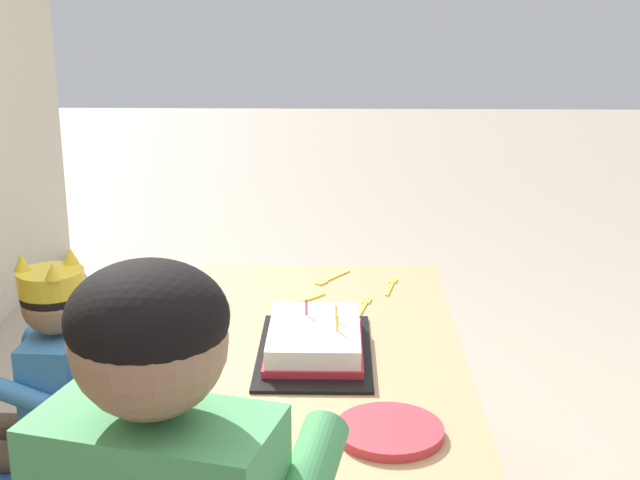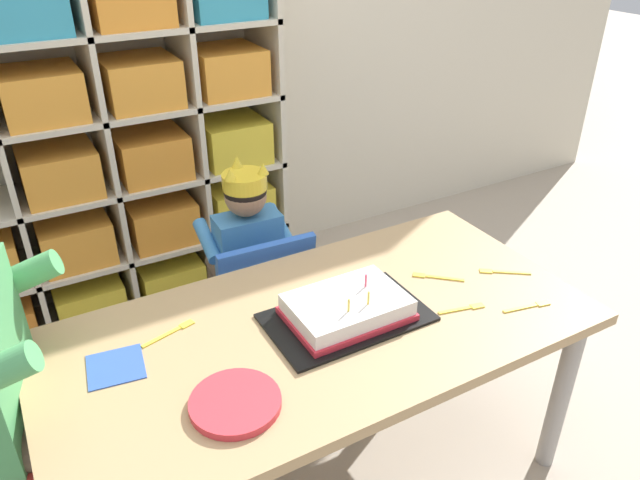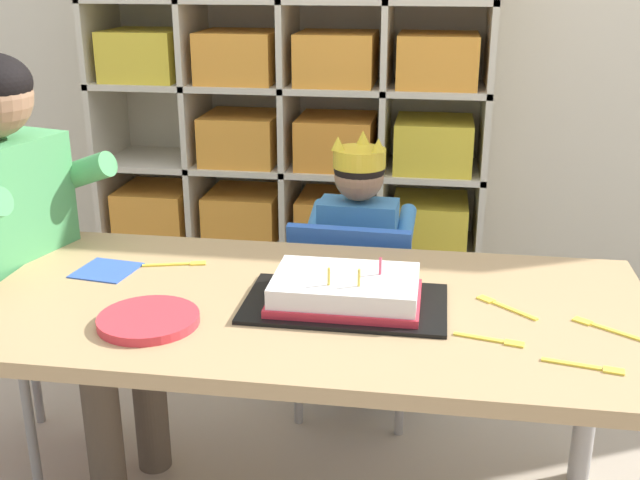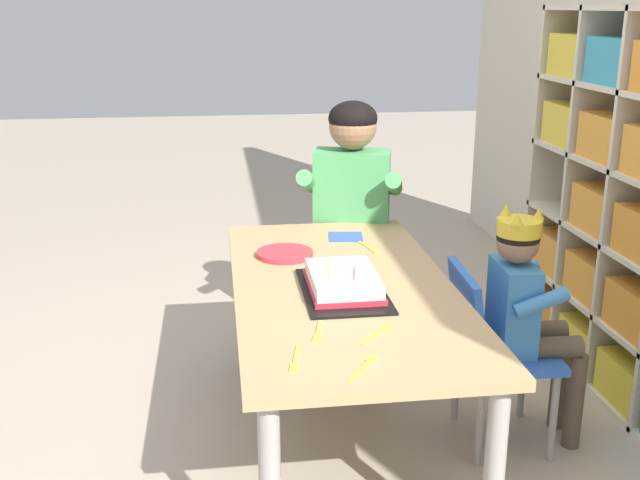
{
  "view_description": "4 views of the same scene",
  "coord_description": "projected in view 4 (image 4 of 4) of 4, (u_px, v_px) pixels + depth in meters",
  "views": [
    {
      "loc": [
        -1.72,
        -0.06,
        1.35
      ],
      "look_at": [
        0.07,
        -0.02,
        0.83
      ],
      "focal_mm": 49.78,
      "sensor_mm": 36.0,
      "label": 1
    },
    {
      "loc": [
        -0.59,
        -1.06,
        1.51
      ],
      "look_at": [
        0.0,
        0.01,
        0.81
      ],
      "focal_mm": 33.9,
      "sensor_mm": 36.0,
      "label": 2
    },
    {
      "loc": [
        0.24,
        -1.43,
        1.22
      ],
      "look_at": [
        0.03,
        -0.1,
        0.74
      ],
      "focal_mm": 43.39,
      "sensor_mm": 36.0,
      "label": 3
    },
    {
      "loc": [
        2.19,
        -0.37,
        1.4
      ],
      "look_at": [
        -0.04,
        -0.07,
        0.7
      ],
      "focal_mm": 42.68,
      "sensor_mm": 36.0,
      "label": 4
    }
  ],
  "objects": [
    {
      "name": "birthday_cake_on_tray",
      "position": [
        343.0,
        283.0,
        2.29
      ],
      "size": [
        0.41,
        0.25,
        0.1
      ],
      "color": "black",
      "rests_on": "activity_table"
    },
    {
      "name": "child_with_crown",
      "position": [
        526.0,
        301.0,
        2.43
      ],
      "size": [
        0.3,
        0.31,
        0.8
      ],
      "rotation": [
        0.0,
        0.0,
        3.09
      ],
      "color": "#3D7FBC",
      "rests_on": "ground"
    },
    {
      "name": "fork_beside_plate_stack",
      "position": [
        369.0,
        248.0,
        2.7
      ],
      "size": [
        0.14,
        0.05,
        0.0
      ],
      "rotation": [
        0.0,
        0.0,
        3.41
      ],
      "color": "yellow",
      "rests_on": "activity_table"
    },
    {
      "name": "paper_plate_stack",
      "position": [
        285.0,
        254.0,
        2.62
      ],
      "size": [
        0.2,
        0.2,
        0.02
      ],
      "primitive_type": "cylinder",
      "color": "#DB333D",
      "rests_on": "activity_table"
    },
    {
      "name": "paper_napkin_square",
      "position": [
        346.0,
        237.0,
        2.83
      ],
      "size": [
        0.14,
        0.14,
        0.0
      ],
      "primitive_type": "cube",
      "rotation": [
        0.0,
        0.0,
        -0.14
      ],
      "color": "#3356B7",
      "rests_on": "activity_table"
    },
    {
      "name": "fork_at_table_front_edge",
      "position": [
        378.0,
        333.0,
        2.0
      ],
      "size": [
        0.12,
        0.11,
        0.0
      ],
      "rotation": [
        0.0,
        0.0,
        5.55
      ],
      "color": "yellow",
      "rests_on": "activity_table"
    },
    {
      "name": "fork_by_napkin",
      "position": [
        296.0,
        360.0,
        1.85
      ],
      "size": [
        0.14,
        0.04,
        0.0
      ],
      "rotation": [
        0.0,
        0.0,
        2.94
      ],
      "color": "yellow",
      "rests_on": "activity_table"
    },
    {
      "name": "activity_table",
      "position": [
        343.0,
        303.0,
        2.38
      ],
      "size": [
        1.38,
        0.68,
        0.57
      ],
      "color": "tan",
      "rests_on": "ground"
    },
    {
      "name": "fork_scattered_mid_table",
      "position": [
        318.0,
        332.0,
        2.01
      ],
      "size": [
        0.13,
        0.04,
        0.0
      ],
      "rotation": [
        0.0,
        0.0,
        2.92
      ],
      "color": "yellow",
      "rests_on": "activity_table"
    },
    {
      "name": "adult_helper_seated",
      "position": [
        351.0,
        203.0,
        3.02
      ],
      "size": [
        0.47,
        0.45,
        1.04
      ],
      "rotation": [
        0.0,
        0.0,
        1.31
      ],
      "color": "#4C9E5B",
      "rests_on": "ground"
    },
    {
      "name": "ground",
      "position": [
        341.0,
        444.0,
        2.53
      ],
      "size": [
        16.0,
        16.0,
        0.0
      ],
      "primitive_type": "plane",
      "color": "tan"
    },
    {
      "name": "classroom_chair_blue",
      "position": [
        491.0,
        342.0,
        2.46
      ],
      "size": [
        0.36,
        0.33,
        0.6
      ],
      "rotation": [
        0.0,
        0.0,
        3.09
      ],
      "color": "blue",
      "rests_on": "ground"
    },
    {
      "name": "fork_near_cake_tray",
      "position": [
        364.0,
        366.0,
        1.82
      ],
      "size": [
        0.13,
        0.09,
        0.0
      ],
      "rotation": [
        0.0,
        0.0,
        5.67
      ],
      "color": "yellow",
      "rests_on": "activity_table"
    },
    {
      "name": "classroom_chair_adult_side",
      "position": [
        352.0,
        247.0,
        3.19
      ],
      "size": [
        0.38,
        0.38,
        0.68
      ],
      "rotation": [
        0.0,
        0.0,
        1.31
      ],
      "color": "red",
      "rests_on": "ground"
    }
  ]
}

